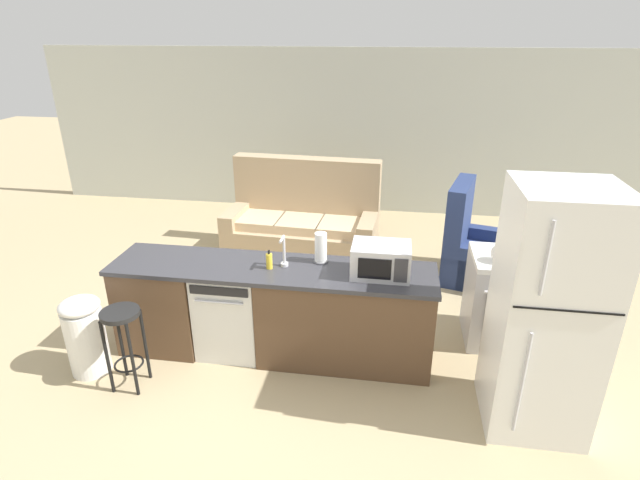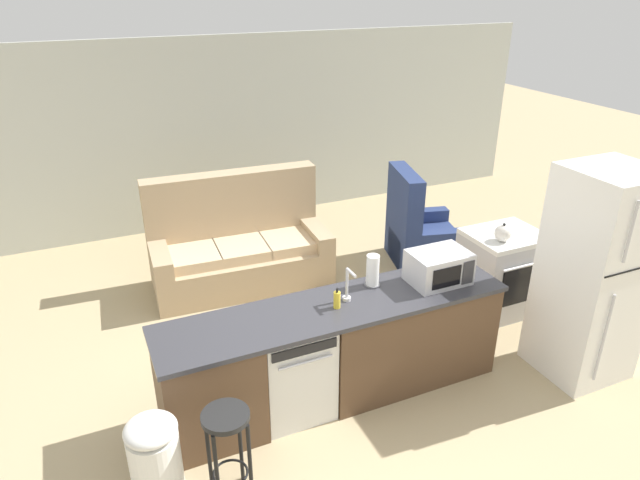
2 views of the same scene
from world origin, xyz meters
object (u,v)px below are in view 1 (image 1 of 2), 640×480
Objects in this scene: dishwasher at (232,310)px; microwave at (381,260)px; armchair at (472,251)px; bar_stool at (123,332)px; stove_range at (508,299)px; kettle at (501,253)px; trash_bin at (85,335)px; paper_towel_roll at (321,248)px; soap_bottle at (269,261)px; couch at (303,225)px; refrigerator at (547,313)px.

dishwasher is 1.50m from microwave.
bar_stool is at bearing -141.08° from armchair.
stove_range is 4.39× the size of kettle.
armchair is at bearing 89.99° from kettle.
bar_stool is 0.50m from trash_bin.
microwave is 2.25m from bar_stool.
paper_towel_roll is 0.48m from soap_bottle.
kettle is at bearing 12.45° from soap_bottle.
paper_towel_roll is at bearing 162.34° from microwave.
couch reaches higher than bar_stool.
trash_bin is (-0.46, 0.13, -0.16)m from bar_stool.
bar_stool is (-2.08, -0.67, -0.50)m from microwave.
microwave reaches higher than kettle.
paper_towel_roll is 0.38× the size of bar_stool.
paper_towel_roll is 0.14× the size of couch.
couch is at bearing 72.06° from bar_stool.
armchair reaches higher than stove_range.
kettle is at bearing 21.69° from microwave.
soap_bottle is at bearing -86.69° from couch.
microwave is 0.42× the size of armchair.
couch is at bearing 129.21° from refrigerator.
bar_stool is at bearing -177.93° from refrigerator.
dishwasher is at bearing -168.09° from stove_range.
stove_range is at bearing 16.01° from trash_bin.
soap_bottle is 0.86× the size of kettle.
kettle is at bearing 9.85° from dishwasher.
bar_stool is at bearing -107.94° from couch.
paper_towel_roll is at bearing 19.52° from trash_bin.
trash_bin is (-1.99, -0.71, -0.66)m from paper_towel_roll.
dishwasher is 4.77× the size of soap_bottle.
armchair is (1.07, 1.88, -0.69)m from microwave.
couch is 2.23m from armchair.
kettle is at bearing 99.66° from refrigerator.
microwave is at bearing 1.59° from soap_bottle.
soap_bottle is at bearing 166.73° from refrigerator.
stove_range is 3.19× the size of paper_towel_roll.
stove_range reaches higher than dishwasher.
couch is at bearing 93.31° from soap_bottle.
trash_bin is 3.20m from couch.
kettle is 1.58m from armchair.
trash_bin is (-3.61, -0.96, -0.61)m from kettle.
microwave is 2.84× the size of soap_bottle.
armchair is at bearing 38.92° from bar_stool.
trash_bin is at bearing -162.07° from soap_bottle.
paper_towel_roll is at bearing 25.06° from soap_bottle.
refrigerator is at bearing -23.99° from microwave.
couch is (0.97, 2.99, -0.14)m from bar_stool.
trash_bin is at bearing -116.54° from couch.
armchair is at bearing 60.38° from microwave.
bar_stool is at bearing -136.91° from dishwasher.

